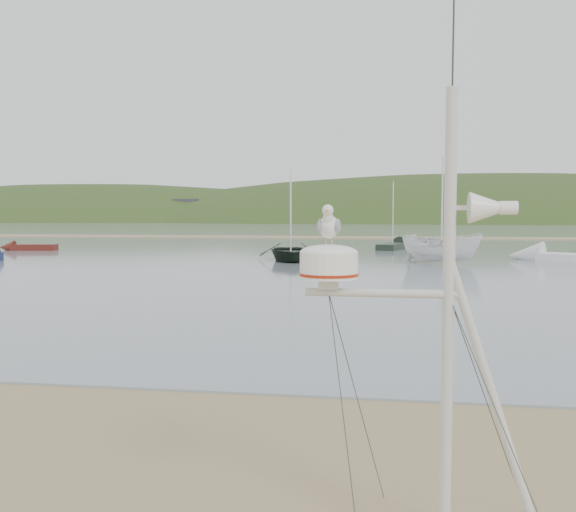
# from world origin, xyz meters

# --- Properties ---
(ground) EXTENTS (560.00, 560.00, 0.00)m
(ground) POSITION_xyz_m (0.00, 0.00, 0.00)
(ground) COLOR #8C7850
(ground) RESTS_ON ground
(water) EXTENTS (560.00, 256.00, 0.04)m
(water) POSITION_xyz_m (0.00, 132.00, 0.02)
(water) COLOR gray
(water) RESTS_ON ground
(sandbar) EXTENTS (560.00, 7.00, 0.07)m
(sandbar) POSITION_xyz_m (0.00, 70.00, 0.07)
(sandbar) COLOR #8C7850
(sandbar) RESTS_ON water
(hill_ridge) EXTENTS (620.00, 180.00, 80.00)m
(hill_ridge) POSITION_xyz_m (18.52, 235.00, -19.70)
(hill_ridge) COLOR #263A18
(hill_ridge) RESTS_ON ground
(far_cottages) EXTENTS (294.40, 6.30, 8.00)m
(far_cottages) POSITION_xyz_m (3.00, 196.00, 4.00)
(far_cottages) COLOR silver
(far_cottages) RESTS_ON ground
(mast_rig) EXTENTS (2.20, 2.35, 4.97)m
(mast_rig) POSITION_xyz_m (3.79, -0.58, 1.20)
(mast_rig) COLOR silver
(mast_rig) RESTS_ON ground
(boat_dark) EXTENTS (4.11, 1.98, 5.54)m
(boat_dark) POSITION_xyz_m (-2.32, 32.45, 2.81)
(boat_dark) COLOR black
(boat_dark) RESTS_ON water
(boat_white) EXTENTS (2.46, 2.44, 4.89)m
(boat_white) POSITION_xyz_m (6.92, 31.28, 2.48)
(boat_white) COLOR silver
(boat_white) RESTS_ON water
(sailboat_white_near) EXTENTS (7.97, 5.44, 7.90)m
(sailboat_white_near) POSITION_xyz_m (14.14, 34.72, 0.30)
(sailboat_white_near) COLOR silver
(sailboat_white_near) RESTS_ON ground
(sailboat_dark_mid) EXTENTS (3.28, 6.38, 6.20)m
(sailboat_dark_mid) POSITION_xyz_m (4.82, 47.32, 0.30)
(sailboat_dark_mid) COLOR black
(sailboat_dark_mid) RESTS_ON ground
(dinghy_red_far) EXTENTS (4.73, 1.86, 1.12)m
(dinghy_red_far) POSITION_xyz_m (-25.49, 39.87, 0.29)
(dinghy_red_far) COLOR #4F1812
(dinghy_red_far) RESTS_ON ground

